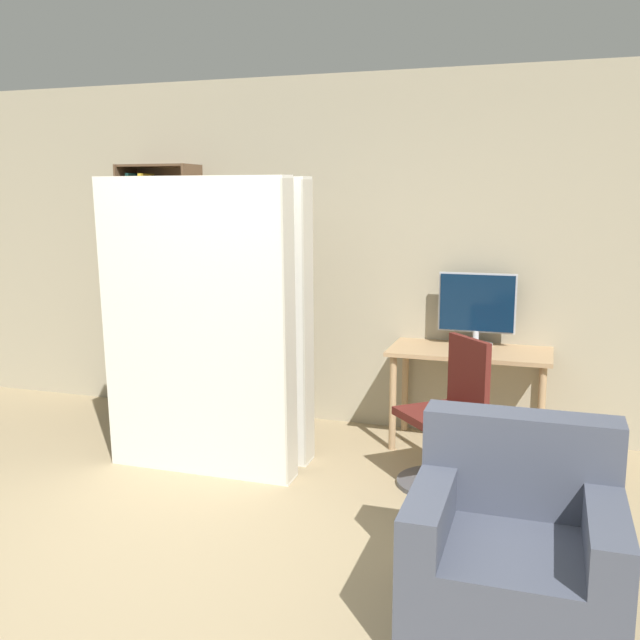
% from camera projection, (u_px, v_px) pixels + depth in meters
% --- Properties ---
extents(ground_plane, '(16.00, 16.00, 0.00)m').
position_uv_depth(ground_plane, '(142.00, 601.00, 3.20)').
color(ground_plane, '#9E8966').
extents(wall_back, '(8.00, 0.06, 2.70)m').
position_uv_depth(wall_back, '(328.00, 253.00, 5.59)').
color(wall_back, tan).
rests_on(wall_back, ground).
extents(desk, '(1.13, 0.57, 0.72)m').
position_uv_depth(desk, '(469.00, 365.00, 5.07)').
color(desk, tan).
rests_on(desk, ground).
extents(monitor, '(0.55, 0.25, 0.53)m').
position_uv_depth(monitor, '(477.00, 308.00, 5.13)').
color(monitor, '#B7B7BC').
rests_on(monitor, desk).
extents(office_chair, '(0.62, 0.62, 0.93)m').
position_uv_depth(office_chair, '(447.00, 426.00, 4.44)').
color(office_chair, '#4C4C51').
rests_on(office_chair, ground).
extents(bookshelf, '(0.62, 0.33, 2.04)m').
position_uv_depth(bookshelf, '(157.00, 292.00, 5.94)').
color(bookshelf, brown).
rests_on(bookshelf, ground).
extents(mattress_near, '(1.28, 0.24, 1.92)m').
position_uv_depth(mattress_near, '(198.00, 329.00, 4.55)').
color(mattress_near, silver).
rests_on(mattress_near, ground).
extents(mattress_far, '(1.28, 0.22, 1.92)m').
position_uv_depth(mattress_far, '(222.00, 320.00, 4.87)').
color(mattress_far, silver).
rests_on(mattress_far, ground).
extents(armchair, '(0.85, 0.80, 0.85)m').
position_uv_depth(armchair, '(514.00, 551.00, 3.01)').
color(armchair, '#474C5B').
rests_on(armchair, ground).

